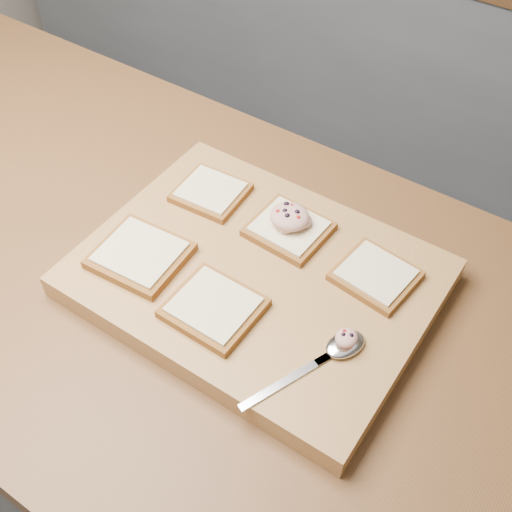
# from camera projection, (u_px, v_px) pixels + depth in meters

# --- Properties ---
(ground) EXTENTS (4.00, 4.00, 0.00)m
(ground) POSITION_uv_depth(u_px,v_px,m) (234.00, 507.00, 1.67)
(ground) COLOR #515459
(ground) RESTS_ON ground
(island_counter) EXTENTS (2.00, 0.80, 0.90)m
(island_counter) POSITION_uv_depth(u_px,v_px,m) (229.00, 425.00, 1.33)
(island_counter) COLOR slate
(island_counter) RESTS_ON ground
(back_counter) EXTENTS (3.60, 0.62, 0.94)m
(back_counter) POSITION_uv_depth(u_px,v_px,m) (483.00, 90.00, 2.10)
(back_counter) COLOR slate
(back_counter) RESTS_ON ground
(cutting_board) EXTENTS (0.52, 0.39, 0.04)m
(cutting_board) POSITION_uv_depth(u_px,v_px,m) (256.00, 278.00, 0.98)
(cutting_board) COLOR #AE804A
(cutting_board) RESTS_ON island_counter
(bread_far_left) EXTENTS (0.12, 0.11, 0.02)m
(bread_far_left) POSITION_uv_depth(u_px,v_px,m) (211.00, 192.00, 1.07)
(bread_far_left) COLOR brown
(bread_far_left) RESTS_ON cutting_board
(bread_far_center) EXTENTS (0.12, 0.11, 0.02)m
(bread_far_center) POSITION_uv_depth(u_px,v_px,m) (289.00, 229.00, 1.01)
(bread_far_center) COLOR brown
(bread_far_center) RESTS_ON cutting_board
(bread_far_right) EXTENTS (0.12, 0.11, 0.02)m
(bread_far_right) POSITION_uv_depth(u_px,v_px,m) (376.00, 275.00, 0.95)
(bread_far_right) COLOR brown
(bread_far_right) RESTS_ON cutting_board
(bread_near_left) EXTENTS (0.14, 0.13, 0.02)m
(bread_near_left) POSITION_uv_depth(u_px,v_px,m) (140.00, 255.00, 0.98)
(bread_near_left) COLOR brown
(bread_near_left) RESTS_ON cutting_board
(bread_near_center) EXTENTS (0.12, 0.11, 0.02)m
(bread_near_center) POSITION_uv_depth(u_px,v_px,m) (214.00, 307.00, 0.91)
(bread_near_center) COLOR brown
(bread_near_center) RESTS_ON cutting_board
(tuna_salad_dollop) EXTENTS (0.06, 0.06, 0.03)m
(tuna_salad_dollop) POSITION_uv_depth(u_px,v_px,m) (290.00, 216.00, 1.00)
(tuna_salad_dollop) COLOR #D89C8B
(tuna_salad_dollop) RESTS_ON bread_far_center
(spoon) EXTENTS (0.10, 0.20, 0.01)m
(spoon) POSITION_uv_depth(u_px,v_px,m) (337.00, 350.00, 0.87)
(spoon) COLOR silver
(spoon) RESTS_ON cutting_board
(spoon_salad) EXTENTS (0.03, 0.03, 0.02)m
(spoon_salad) POSITION_uv_depth(u_px,v_px,m) (346.00, 338.00, 0.86)
(spoon_salad) COLOR #D89C8B
(spoon_salad) RESTS_ON spoon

